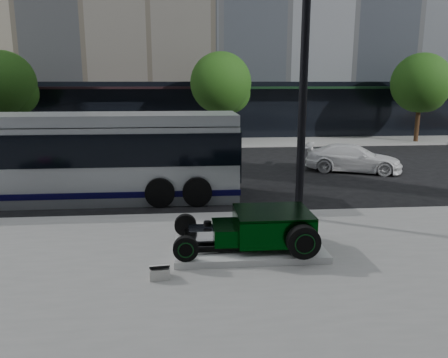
{
  "coord_description": "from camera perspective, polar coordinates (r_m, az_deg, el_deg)",
  "views": [
    {
      "loc": [
        -1.29,
        -14.6,
        3.95
      ],
      "look_at": [
        -0.18,
        -2.26,
        1.2
      ],
      "focal_mm": 35.0,
      "sensor_mm": 36.0,
      "label": 1
    }
  ],
  "objects": [
    {
      "name": "ground",
      "position": [
        15.18,
        -0.09,
        -2.57
      ],
      "size": [
        120.0,
        120.0,
        0.0
      ],
      "primitive_type": "plane",
      "color": "black",
      "rests_on": "ground"
    },
    {
      "name": "sidewalk_far",
      "position": [
        28.9,
        -2.55,
        4.76
      ],
      "size": [
        70.0,
        4.0,
        0.12
      ],
      "primitive_type": "cube",
      "color": "gray",
      "rests_on": "ground"
    },
    {
      "name": "street_trees",
      "position": [
        27.78,
        -0.12,
        12.13
      ],
      "size": [
        29.8,
        3.8,
        5.7
      ],
      "color": "black",
      "rests_on": "sidewalk_far"
    },
    {
      "name": "display_plinth",
      "position": [
        10.25,
        3.23,
        -8.99
      ],
      "size": [
        3.4,
        1.8,
        0.15
      ],
      "primitive_type": "cube",
      "color": "silver",
      "rests_on": "sidewalk_near"
    },
    {
      "name": "hot_rod",
      "position": [
        10.13,
        5.14,
        -6.26
      ],
      "size": [
        3.22,
        2.0,
        0.81
      ],
      "color": "black",
      "rests_on": "display_plinth"
    },
    {
      "name": "info_plaque",
      "position": [
        9.0,
        -8.42,
        -11.94
      ],
      "size": [
        0.43,
        0.34,
        0.31
      ],
      "color": "silver",
      "rests_on": "sidewalk_near"
    },
    {
      "name": "lamppost",
      "position": [
        12.29,
        10.28,
        10.61
      ],
      "size": [
        0.41,
        0.41,
        7.49
      ],
      "color": "black",
      "rests_on": "sidewalk_near"
    },
    {
      "name": "transit_bus",
      "position": [
        15.81,
        -20.58,
        2.75
      ],
      "size": [
        12.12,
        2.88,
        2.92
      ],
      "color": "#A0A5A9",
      "rests_on": "ground"
    },
    {
      "name": "white_sedan",
      "position": [
        20.52,
        16.5,
        2.63
      ],
      "size": [
        4.54,
        3.14,
        1.22
      ],
      "primitive_type": "imported",
      "rotation": [
        0.0,
        0.0,
        1.19
      ],
      "color": "white",
      "rests_on": "ground"
    }
  ]
}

